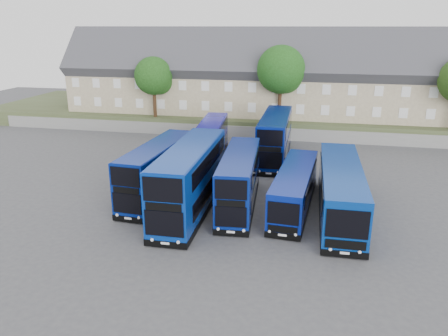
{
  "coord_description": "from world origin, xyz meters",
  "views": [
    {
      "loc": [
        6.24,
        -28.01,
        13.34
      ],
      "look_at": [
        -0.72,
        5.23,
        2.2
      ],
      "focal_mm": 35.0,
      "sensor_mm": 36.0,
      "label": 1
    }
  ],
  "objects_px": {
    "dd_front_left": "(158,172)",
    "tree_west": "(155,77)",
    "dd_front_mid": "(190,180)",
    "coach_east_a": "(295,189)",
    "tree_mid": "(282,71)"
  },
  "relations": [
    {
      "from": "dd_front_left",
      "to": "dd_front_mid",
      "type": "relative_size",
      "value": 0.89
    },
    {
      "from": "dd_front_mid",
      "to": "coach_east_a",
      "type": "bearing_deg",
      "value": 14.56
    },
    {
      "from": "coach_east_a",
      "to": "tree_west",
      "type": "xyz_separation_m",
      "value": [
        -19.0,
        21.79,
        5.54
      ]
    },
    {
      "from": "tree_mid",
      "to": "tree_west",
      "type": "bearing_deg",
      "value": -178.21
    },
    {
      "from": "dd_front_mid",
      "to": "tree_west",
      "type": "relative_size",
      "value": 1.62
    },
    {
      "from": "coach_east_a",
      "to": "tree_west",
      "type": "distance_m",
      "value": 29.43
    },
    {
      "from": "dd_front_left",
      "to": "tree_west",
      "type": "height_order",
      "value": "tree_west"
    },
    {
      "from": "tree_west",
      "to": "tree_mid",
      "type": "distance_m",
      "value": 16.04
    },
    {
      "from": "dd_front_left",
      "to": "tree_west",
      "type": "distance_m",
      "value": 23.62
    },
    {
      "from": "dd_front_mid",
      "to": "dd_front_left",
      "type": "bearing_deg",
      "value": 145.37
    },
    {
      "from": "tree_west",
      "to": "dd_front_mid",
      "type": "bearing_deg",
      "value": -64.44
    },
    {
      "from": "dd_front_mid",
      "to": "tree_mid",
      "type": "xyz_separation_m",
      "value": [
        4.59,
        24.37,
        5.65
      ]
    },
    {
      "from": "tree_west",
      "to": "coach_east_a",
      "type": "bearing_deg",
      "value": -48.91
    },
    {
      "from": "coach_east_a",
      "to": "tree_mid",
      "type": "relative_size",
      "value": 1.25
    },
    {
      "from": "dd_front_left",
      "to": "tree_mid",
      "type": "xyz_separation_m",
      "value": [
        7.91,
        22.14,
        5.95
      ]
    }
  ]
}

